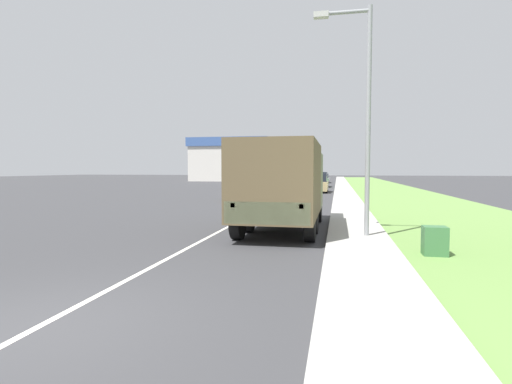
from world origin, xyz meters
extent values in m
plane|color=#38383A|center=(0.00, 40.00, 0.00)|extent=(180.00, 180.00, 0.00)
cube|color=silver|center=(0.00, 40.00, 0.00)|extent=(0.12, 120.00, 0.00)
cube|color=#ADAAA3|center=(4.50, 40.00, 0.06)|extent=(1.80, 120.00, 0.12)
cube|color=#6B9347|center=(8.90, 40.00, 0.01)|extent=(7.00, 120.00, 0.02)
cube|color=#606647|center=(2.05, 11.57, 1.64)|extent=(2.45, 1.86, 2.11)
cube|color=brown|center=(2.05, 8.25, 1.77)|extent=(2.45, 4.79, 2.37)
cube|color=#606647|center=(2.05, 5.90, 0.93)|extent=(2.32, 0.10, 0.60)
cube|color=red|center=(1.13, 5.88, 1.13)|extent=(0.12, 0.06, 0.12)
cube|color=red|center=(2.97, 5.88, 1.13)|extent=(0.12, 0.06, 0.12)
cylinder|color=black|center=(0.98, 11.48, 0.55)|extent=(0.30, 1.11, 1.11)
cylinder|color=black|center=(3.13, 11.48, 0.55)|extent=(0.30, 1.11, 1.11)
cylinder|color=black|center=(0.98, 7.05, 0.55)|extent=(0.30, 1.11, 1.11)
cylinder|color=black|center=(3.13, 7.05, 0.55)|extent=(0.30, 1.11, 1.11)
cylinder|color=black|center=(0.98, 8.49, 0.55)|extent=(0.30, 1.11, 1.11)
cylinder|color=black|center=(3.13, 8.49, 0.55)|extent=(0.30, 1.11, 1.11)
cube|color=tan|center=(-1.96, 21.51, 0.57)|extent=(1.75, 3.96, 0.78)
cube|color=black|center=(-1.96, 21.59, 1.35)|extent=(1.54, 1.78, 0.78)
cylinder|color=black|center=(-2.74, 22.78, 0.32)|extent=(0.20, 0.64, 0.64)
cylinder|color=black|center=(-1.18, 22.78, 0.32)|extent=(0.20, 0.64, 0.64)
cylinder|color=black|center=(-2.74, 20.25, 0.32)|extent=(0.20, 0.64, 0.64)
cylinder|color=black|center=(-1.18, 20.25, 0.32)|extent=(0.20, 0.64, 0.64)
cube|color=tan|center=(2.13, 31.99, 0.57)|extent=(1.79, 4.21, 0.78)
cube|color=black|center=(2.13, 32.08, 1.35)|extent=(1.58, 1.90, 0.78)
cylinder|color=black|center=(1.33, 33.34, 0.32)|extent=(0.20, 0.64, 0.64)
cylinder|color=black|center=(2.93, 33.34, 0.32)|extent=(0.20, 0.64, 0.64)
cylinder|color=black|center=(1.33, 30.64, 0.32)|extent=(0.20, 0.64, 0.64)
cylinder|color=black|center=(2.93, 30.64, 0.32)|extent=(0.20, 0.64, 0.64)
cube|color=#336B3D|center=(1.90, 42.66, 0.57)|extent=(1.79, 4.85, 0.78)
cube|color=black|center=(1.90, 42.76, 1.35)|extent=(1.58, 2.18, 0.79)
cylinder|color=black|center=(1.11, 44.21, 0.32)|extent=(0.20, 0.64, 0.64)
cylinder|color=black|center=(2.70, 44.21, 0.32)|extent=(0.20, 0.64, 0.64)
cylinder|color=black|center=(1.11, 41.11, 0.32)|extent=(0.20, 0.64, 0.64)
cylinder|color=black|center=(2.70, 41.11, 0.32)|extent=(0.20, 0.64, 0.64)
cube|color=#B7BABF|center=(1.70, 57.06, 0.48)|extent=(1.82, 4.61, 0.60)
cube|color=black|center=(1.70, 57.15, 1.10)|extent=(1.60, 2.07, 0.64)
cylinder|color=black|center=(0.89, 58.53, 0.32)|extent=(0.20, 0.64, 0.64)
cylinder|color=black|center=(2.51, 58.53, 0.32)|extent=(0.20, 0.64, 0.64)
cylinder|color=black|center=(0.89, 55.59, 0.32)|extent=(0.20, 0.64, 0.64)
cylinder|color=black|center=(2.51, 55.59, 0.32)|extent=(0.20, 0.64, 0.64)
cylinder|color=gray|center=(4.75, 7.81, 3.48)|extent=(0.14, 0.14, 6.72)
cylinder|color=gray|center=(4.05, 7.81, 6.69)|extent=(1.40, 0.11, 0.11)
cube|color=#B2B2AD|center=(3.35, 7.81, 6.66)|extent=(0.44, 0.24, 0.16)
cube|color=#3D7042|center=(6.20, 5.76, 0.37)|extent=(0.55, 0.45, 0.70)
cube|color=beige|center=(-14.48, 66.78, 2.99)|extent=(13.50, 13.49, 5.98)
cube|color=#385693|center=(-14.48, 66.78, 6.73)|extent=(14.04, 14.03, 1.49)
camera|label=1|loc=(3.89, -4.44, 2.10)|focal=28.00mm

